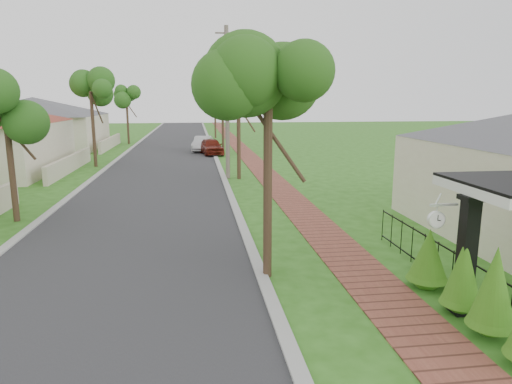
{
  "coord_description": "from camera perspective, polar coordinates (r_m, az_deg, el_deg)",
  "views": [
    {
      "loc": [
        -0.94,
        -9.27,
        4.4
      ],
      "look_at": [
        0.96,
        4.84,
        1.5
      ],
      "focal_mm": 32.0,
      "sensor_mm": 36.0,
      "label": 1
    }
  ],
  "objects": [
    {
      "name": "hedge_row",
      "position": [
        10.16,
        25.47,
        -10.31
      ],
      "size": [
        0.86,
        4.23,
        1.87
      ],
      "color": "#2C6F16",
      "rests_on": "ground"
    },
    {
      "name": "street_trees",
      "position": [
        36.17,
        -10.97,
        11.52
      ],
      "size": [
        10.7,
        37.65,
        5.89
      ],
      "color": "#382619",
      "rests_on": "ground"
    },
    {
      "name": "kerb_right",
      "position": [
        29.64,
        -4.53,
        2.94
      ],
      "size": [
        0.3,
        120.0,
        0.1
      ],
      "primitive_type": "cube",
      "color": "#9E9E99",
      "rests_on": "ground"
    },
    {
      "name": "parked_car_white",
      "position": [
        39.74,
        -6.68,
        5.99
      ],
      "size": [
        2.02,
        4.02,
        1.27
      ],
      "primitive_type": "imported",
      "rotation": [
        0.0,
        0.0,
        -0.19
      ],
      "color": "#BEBDC0",
      "rests_on": "ground"
    },
    {
      "name": "parked_car_red",
      "position": [
        37.22,
        -5.61,
        5.68
      ],
      "size": [
        2.11,
        4.03,
        1.31
      ],
      "primitive_type": "imported",
      "rotation": [
        0.0,
        0.0,
        0.15
      ],
      "color": "#63190E",
      "rests_on": "ground"
    },
    {
      "name": "kerb_left",
      "position": [
        30.14,
        -18.53,
        2.52
      ],
      "size": [
        0.3,
        120.0,
        0.1
      ],
      "primitive_type": "cube",
      "color": "#9E9E99",
      "rests_on": "ground"
    },
    {
      "name": "near_tree",
      "position": [
        10.91,
        1.53,
        10.77
      ],
      "size": [
        2.08,
        2.08,
        5.35
      ],
      "color": "#382619",
      "rests_on": "ground"
    },
    {
      "name": "sidewalk",
      "position": [
        29.89,
        0.46,
        3.04
      ],
      "size": [
        1.5,
        120.0,
        0.03
      ],
      "primitive_type": "cube",
      "color": "brown",
      "rests_on": "ground"
    },
    {
      "name": "far_house_grey",
      "position": [
        45.53,
        -25.88,
        7.78
      ],
      "size": [
        15.56,
        15.56,
        4.6
      ],
      "color": "beige",
      "rests_on": "ground"
    },
    {
      "name": "road",
      "position": [
        29.67,
        -11.59,
        2.75
      ],
      "size": [
        7.0,
        120.0,
        0.02
      ],
      "primitive_type": "cube",
      "color": "#28282B",
      "rests_on": "ground"
    },
    {
      "name": "utility_pole",
      "position": [
        25.6,
        -3.63,
        11.03
      ],
      "size": [
        1.2,
        0.24,
        8.28
      ],
      "color": "#716258",
      "rests_on": "ground"
    },
    {
      "name": "picket_fence",
      "position": [
        11.62,
        23.35,
        -8.91
      ],
      "size": [
        0.03,
        8.02,
        1.0
      ],
      "color": "black",
      "rests_on": "ground"
    },
    {
      "name": "station_clock",
      "position": [
        10.31,
        21.67,
        -3.07
      ],
      "size": [
        0.64,
        0.13,
        0.53
      ],
      "color": "white",
      "rests_on": "ground"
    },
    {
      "name": "porch_post",
      "position": [
        10.45,
        24.75,
        -7.87
      ],
      "size": [
        0.48,
        0.48,
        2.52
      ],
      "color": "black",
      "rests_on": "ground"
    },
    {
      "name": "ground",
      "position": [
        10.3,
        -1.76,
        -13.77
      ],
      "size": [
        160.0,
        160.0,
        0.0
      ],
      "primitive_type": "plane",
      "color": "#2B5F16",
      "rests_on": "ground"
    }
  ]
}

